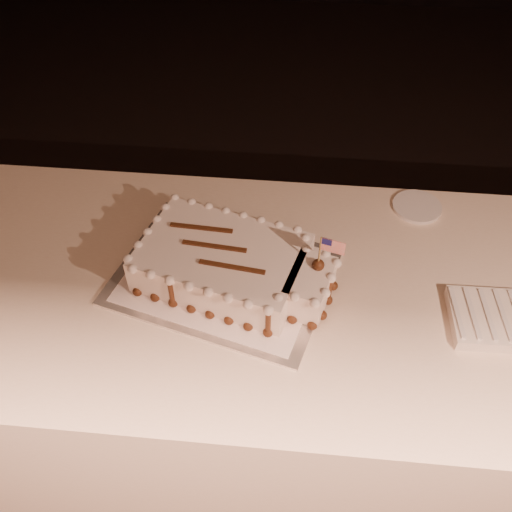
# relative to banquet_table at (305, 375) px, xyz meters

# --- Properties ---
(room_shell) EXTENTS (6.10, 8.10, 2.90)m
(room_shell) POSITION_rel_banquet_table_xyz_m (0.00, -0.60, 1.02)
(room_shell) COLOR black
(room_shell) RESTS_ON ground
(banquet_table) EXTENTS (2.40, 0.80, 0.75)m
(banquet_table) POSITION_rel_banquet_table_xyz_m (0.00, 0.00, 0.00)
(banquet_table) COLOR beige
(banquet_table) RESTS_ON ground
(cake_board) EXTENTS (0.58, 0.50, 0.01)m
(cake_board) POSITION_rel_banquet_table_xyz_m (-0.22, 0.02, 0.38)
(cake_board) COLOR silver
(cake_board) RESTS_ON banquet_table
(doily) EXTENTS (0.52, 0.45, 0.00)m
(doily) POSITION_rel_banquet_table_xyz_m (-0.22, 0.02, 0.38)
(doily) COLOR white
(doily) RESTS_ON cake_board
(sheet_cake) EXTENTS (0.50, 0.36, 0.19)m
(sheet_cake) POSITION_rel_banquet_table_xyz_m (-0.20, 0.02, 0.43)
(sheet_cake) COLOR white
(sheet_cake) RESTS_ON doily
(napkin_stack) EXTENTS (0.23, 0.17, 0.04)m
(napkin_stack) POSITION_rel_banquet_table_xyz_m (0.42, -0.06, 0.39)
(napkin_stack) COLOR #F1E0D1
(napkin_stack) RESTS_ON banquet_table
(side_plate) EXTENTS (0.13, 0.13, 0.01)m
(side_plate) POSITION_rel_banquet_table_xyz_m (0.27, 0.32, 0.38)
(side_plate) COLOR silver
(side_plate) RESTS_ON banquet_table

